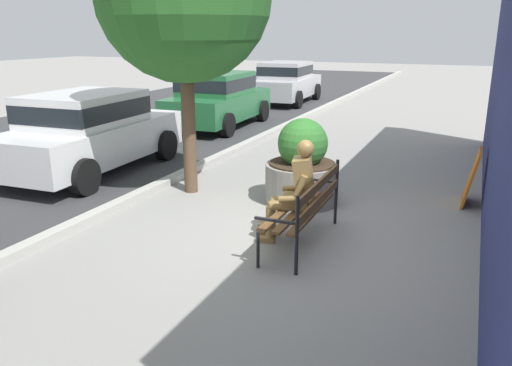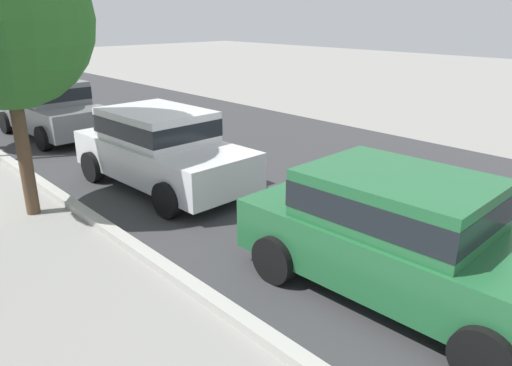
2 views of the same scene
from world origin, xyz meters
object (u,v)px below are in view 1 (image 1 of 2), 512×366
park_bench (307,205)px  parked_car_green (218,98)px  bronze_statue_seated (292,193)px  parked_car_silver (286,81)px  leaning_signboard (471,177)px  concrete_planter (302,169)px  parked_car_white (89,130)px

park_bench → parked_car_green: (7.15, 4.99, 0.30)m
bronze_statue_seated → parked_car_silver: bearing=20.5°
leaning_signboard → park_bench: bearing=143.6°
concrete_planter → leaning_signboard: size_ratio=1.52×
parked_car_green → leaning_signboard: (-4.58, -6.89, -0.39)m
concrete_planter → leaning_signboard: concrete_planter is taller
concrete_planter → parked_car_green: size_ratio=0.33×
park_bench → leaning_signboard: size_ratio=2.01×
concrete_planter → park_bench: bearing=-159.5°
parked_car_green → parked_car_silver: (5.68, 0.00, 0.00)m
bronze_statue_seated → parked_car_white: size_ratio=0.33×
bronze_statue_seated → parked_car_green: (7.11, 4.78, 0.17)m
park_bench → parked_car_green: 8.72m
leaning_signboard → bronze_statue_seated: bearing=140.2°
bronze_statue_seated → parked_car_silver: size_ratio=0.33×
park_bench → concrete_planter: bearing=20.5°
bronze_statue_seated → parked_car_white: bearing=70.3°
parked_car_white → parked_car_silver: bearing=0.0°
bronze_statue_seated → parked_car_green: 8.57m
parked_car_silver → leaning_signboard: (-10.26, -6.89, -0.39)m
bronze_statue_seated → parked_car_green: parked_car_green is taller
bronze_statue_seated → parked_car_silver: (12.79, 4.78, 0.17)m
parked_car_white → parked_car_silver: 11.08m
park_bench → bronze_statue_seated: size_ratio=1.32×
park_bench → concrete_planter: (1.63, 0.61, 0.01)m
parked_car_green → park_bench: bearing=-145.1°
concrete_planter → parked_car_silver: (11.20, 4.38, 0.28)m
parked_car_silver → parked_car_white: bearing=180.0°
parked_car_white → leaning_signboard: 6.95m
concrete_planter → parked_car_silver: parked_car_silver is taller
bronze_statue_seated → concrete_planter: size_ratio=1.00×
parked_car_white → parked_car_green: 5.40m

